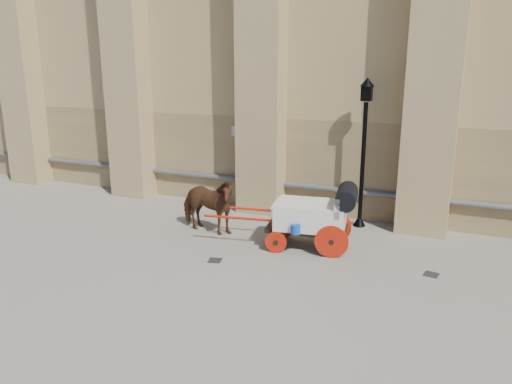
% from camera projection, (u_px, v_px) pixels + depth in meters
% --- Properties ---
extents(ground, '(90.00, 90.00, 0.00)m').
position_uv_depth(ground, '(242.00, 254.00, 12.73)').
color(ground, '#6E675C').
rests_on(ground, ground).
extents(horse, '(2.05, 1.12, 1.65)m').
position_uv_depth(horse, '(207.00, 205.00, 14.10)').
color(horse, '#57351D').
rests_on(horse, ground).
extents(carriage, '(4.06, 1.69, 1.72)m').
position_uv_depth(carriage, '(316.00, 214.00, 12.93)').
color(carriage, black).
rests_on(carriage, ground).
extents(street_lamp, '(0.40, 0.40, 4.32)m').
position_uv_depth(street_lamp, '(363.00, 149.00, 14.26)').
color(street_lamp, black).
rests_on(street_lamp, ground).
extents(drain_grate_near, '(0.39, 0.39, 0.01)m').
position_uv_depth(drain_grate_near, '(215.00, 260.00, 12.34)').
color(drain_grate_near, black).
rests_on(drain_grate_near, ground).
extents(drain_grate_far, '(0.37, 0.37, 0.01)m').
position_uv_depth(drain_grate_far, '(431.00, 274.00, 11.54)').
color(drain_grate_far, black).
rests_on(drain_grate_far, ground).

